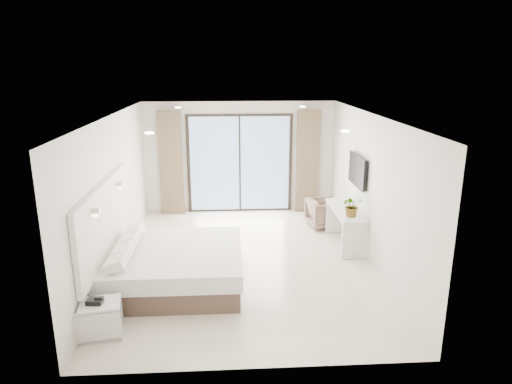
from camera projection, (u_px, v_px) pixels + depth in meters
ground at (245, 262)px, 8.49m from camera, size 6.20×6.20×0.00m
room_shell at (233, 171)px, 8.69m from camera, size 4.62×6.22×2.72m
bed at (174, 266)px, 7.54m from camera, size 2.20×2.09×0.75m
nightstand at (101, 319)px, 6.13m from camera, size 0.59×0.52×0.48m
phone at (95, 301)px, 6.04m from camera, size 0.21×0.17×0.07m
console_desk at (345, 219)px, 9.13m from camera, size 0.48×1.55×0.77m
plant at (352, 208)px, 8.59m from camera, size 0.41×0.45×0.33m
armchair at (324, 212)px, 10.23m from camera, size 0.74×0.77×0.69m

